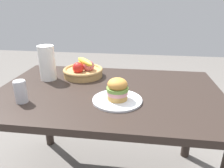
{
  "coord_description": "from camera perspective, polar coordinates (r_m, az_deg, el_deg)",
  "views": [
    {
      "loc": [
        0.18,
        -1.2,
        1.28
      ],
      "look_at": [
        0.03,
        -0.04,
        0.81
      ],
      "focal_mm": 33.83,
      "sensor_mm": 36.0,
      "label": 1
    }
  ],
  "objects": [
    {
      "name": "dining_table",
      "position": [
        1.36,
        -0.97,
        -5.56
      ],
      "size": [
        1.4,
        0.9,
        0.75
      ],
      "color": "#2D231E",
      "rests_on": "ground_plane"
    },
    {
      "name": "plate",
      "position": [
        1.18,
        1.45,
        -4.33
      ],
      "size": [
        0.28,
        0.28,
        0.01
      ],
      "primitive_type": "cylinder",
      "color": "white",
      "rests_on": "dining_table"
    },
    {
      "name": "sandwich",
      "position": [
        1.15,
        1.48,
        -1.35
      ],
      "size": [
        0.12,
        0.12,
        0.12
      ],
      "color": "tan",
      "rests_on": "plate"
    },
    {
      "name": "soda_can",
      "position": [
        1.25,
        -23.46,
        -1.89
      ],
      "size": [
        0.07,
        0.07,
        0.13
      ],
      "color": "silver",
      "rests_on": "dining_table"
    },
    {
      "name": "fruit_basket",
      "position": [
        1.56,
        -7.76,
        3.68
      ],
      "size": [
        0.29,
        0.29,
        0.14
      ],
      "color": "tan",
      "rests_on": "dining_table"
    },
    {
      "name": "paper_towel_roll",
      "position": [
        1.53,
        -17.13,
        5.46
      ],
      "size": [
        0.11,
        0.11,
        0.24
      ],
      "primitive_type": "cylinder",
      "color": "white",
      "rests_on": "dining_table"
    }
  ]
}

